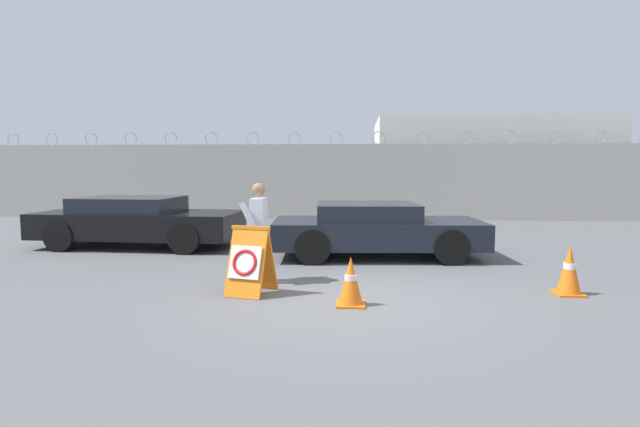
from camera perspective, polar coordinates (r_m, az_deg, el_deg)
ground_plane at (r=7.27m, az=4.32°, el=-9.85°), size 90.00×90.00×0.00m
perimeter_wall at (r=18.17m, az=4.25°, el=3.67°), size 36.00×0.30×3.17m
building_block at (r=23.08m, az=18.20°, el=5.24°), size 9.35×5.63×3.90m
barricade_sign at (r=7.57m, az=-8.02°, el=-5.32°), size 0.73×0.83×1.03m
security_guard at (r=8.25m, az=-7.02°, el=-1.66°), size 0.38×0.60×1.64m
traffic_cone_near at (r=8.36m, az=26.60°, el=-5.79°), size 0.40×0.40×0.75m
traffic_cone_mid at (r=6.93m, az=3.52°, el=-7.75°), size 0.40×0.40×0.68m
parked_car_front_coupe at (r=12.62m, az=-20.12°, el=-0.79°), size 4.80×2.12×1.19m
parked_car_rear_sedan at (r=10.61m, az=6.30°, el=-1.75°), size 4.45×2.21×1.14m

